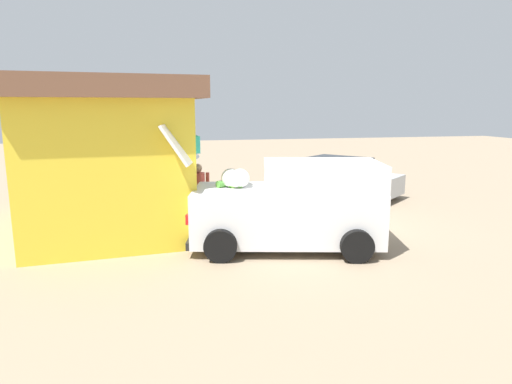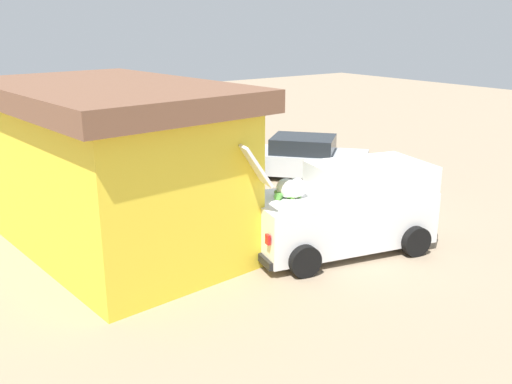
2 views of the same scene
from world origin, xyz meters
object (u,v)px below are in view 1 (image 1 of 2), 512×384
Objects in this scene: parked_sedan at (337,178)px; customer_bending at (191,206)px; unloaded_banana_pile at (160,236)px; paint_bucket at (196,195)px; delivery_van at (292,205)px; vendor_standing at (198,191)px; storefront_bar at (108,152)px.

customer_bending reaches higher than parked_sedan.
unloaded_banana_pile is 4.73m from paint_bucket.
delivery_van is at bearing -102.92° from unloaded_banana_pile.
vendor_standing is 1.75× the size of unloaded_banana_pile.
delivery_van is 6.05m from parked_sedan.
vendor_standing is (-3.09, 5.04, 0.32)m from parked_sedan.
storefront_bar is 2.58m from vendor_standing.
customer_bending is (-1.38, 0.30, -0.07)m from vendor_standing.
parked_sedan is at bearing -50.01° from customer_bending.
delivery_van is at bearing -162.83° from paint_bucket.
storefront_bar is at bearing 52.83° from delivery_van.
paint_bucket is (3.19, -0.21, -0.74)m from vendor_standing.
vendor_standing is 3.28m from paint_bucket.
delivery_van reaches higher than unloaded_banana_pile.
unloaded_banana_pile is (0.00, 0.69, -0.64)m from customer_bending.
paint_bucket is (2.18, -2.39, -1.66)m from storefront_bar.
parked_sedan is at bearing -73.93° from storefront_bar.
vendor_standing is at bearing -35.71° from unloaded_banana_pile.
customer_bending reaches higher than unloaded_banana_pile.
delivery_van is 11.54× the size of paint_bucket.
parked_sedan reaches higher than paint_bucket.
delivery_van reaches higher than customer_bending.
customer_bending is 4.65m from paint_bucket.
storefront_bar is 7.62m from parked_sedan.
customer_bending is at bearing 173.70° from paint_bucket.
vendor_standing reaches higher than unloaded_banana_pile.
parked_sedan is 6.97m from customer_bending.
vendor_standing is (-1.01, -2.18, -0.92)m from storefront_bar.
parked_sedan is 2.89× the size of customer_bending.
parked_sedan is at bearing -32.18° from delivery_van.
delivery_van reaches higher than parked_sedan.
delivery_van is 2.97m from unloaded_banana_pile.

